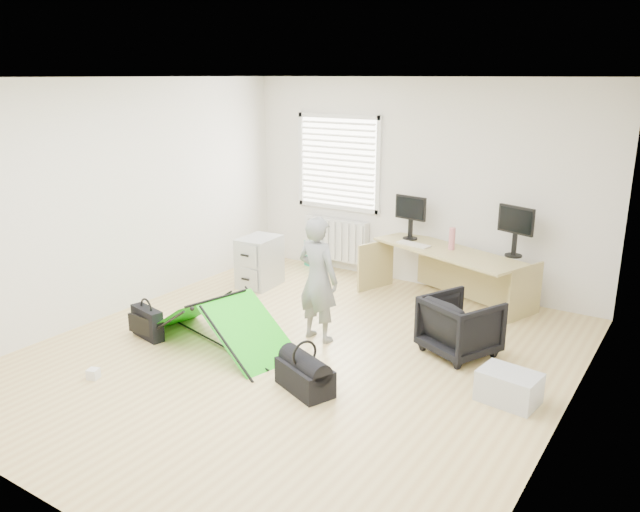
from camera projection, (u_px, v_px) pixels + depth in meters
The scene contains 18 objects.
ground at pixel (298, 356), 6.28m from camera, with size 5.50×5.50×0.00m, color tan.
back_wall at pixel (418, 184), 8.12m from camera, with size 5.00×0.02×2.70m, color silver.
window at pixel (338, 162), 8.66m from camera, with size 1.20×0.06×1.20m, color silver.
radiator at pixel (336, 240), 8.93m from camera, with size 1.00×0.12×0.60m, color silver.
desk at pixel (445, 276), 7.67m from camera, with size 1.97×0.63×0.67m, color tan.
filing_cabinet at pixel (260, 262), 8.29m from camera, with size 0.43×0.57×0.67m, color #ACB0B1.
monitor_left at pixel (411, 223), 8.01m from camera, with size 0.44×0.10×0.42m, color black.
monitor_right at pixel (515, 238), 7.25m from camera, with size 0.46×0.10×0.44m, color black.
keyboard at pixel (414, 244), 7.79m from camera, with size 0.44×0.15×0.02m, color beige.
thermos at pixel (452, 239), 7.56m from camera, with size 0.08×0.08×0.27m, color #C97177.
office_chair at pixel (460, 326), 6.25m from camera, with size 0.64×0.66×0.60m, color black.
person at pixel (318, 279), 6.50m from camera, with size 0.49×0.32×1.34m, color slate.
kite at pixel (217, 322), 6.45m from camera, with size 1.68×0.74×0.52m, color #1ECF13, non-canonical shape.
storage_crate at pixel (509, 387), 5.36m from camera, with size 0.49×0.35×0.28m, color #B4B7BD.
tote_bag at pixel (315, 254), 9.15m from camera, with size 0.32×0.14×0.38m, color #21A17B.
laptop_bag at pixel (148, 323), 6.67m from camera, with size 0.45×0.13×0.34m, color black.
white_box at pixel (93, 374), 5.79m from camera, with size 0.10×0.10×0.10m, color silver.
duffel_bag at pixel (305, 377), 5.57m from camera, with size 0.57×0.29×0.25m, color black.
Camera 1 is at (3.32, -4.70, 2.72)m, focal length 35.00 mm.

